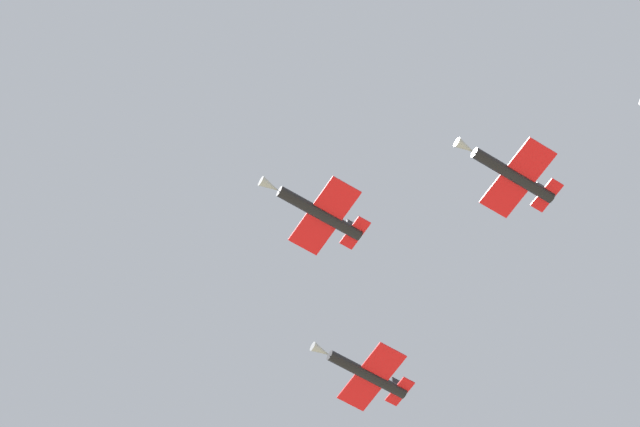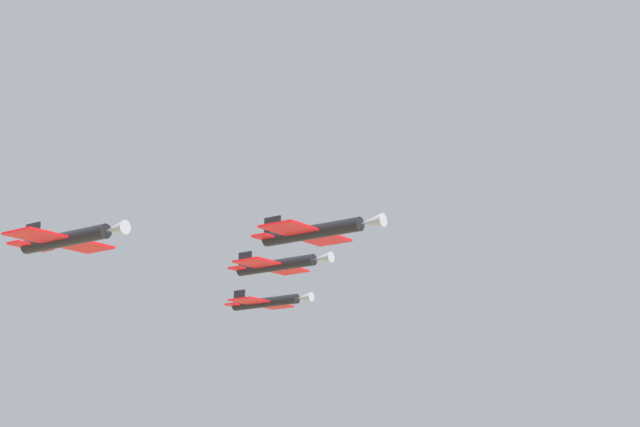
# 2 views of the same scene
# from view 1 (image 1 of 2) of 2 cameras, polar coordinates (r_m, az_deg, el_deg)

# --- Properties ---
(jet_lead) EXTENTS (10.22, 13.07, 2.79)m
(jet_lead) POSITION_cam_1_polar(r_m,az_deg,el_deg) (133.14, -0.10, 0.06)
(jet_lead) COLOR black
(jet_port_inner) EXTENTS (10.22, 13.07, 2.79)m
(jet_port_inner) POSITION_cam_1_polar(r_m,az_deg,el_deg) (134.11, 9.14, 1.87)
(jet_port_inner) COLOR black
(jet_starboard_inner) EXTENTS (10.22, 13.07, 2.79)m
(jet_starboard_inner) POSITION_cam_1_polar(r_m,az_deg,el_deg) (143.43, 2.18, -7.66)
(jet_starboard_inner) COLOR black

